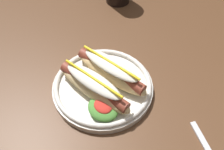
# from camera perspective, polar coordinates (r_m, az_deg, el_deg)

# --- Properties ---
(dining_table) EXTENTS (1.20, 1.00, 0.74)m
(dining_table) POSITION_cam_1_polar(r_m,az_deg,el_deg) (0.71, 4.23, -6.99)
(dining_table) COLOR #51331E
(dining_table) RESTS_ON ground_plane
(hot_dog_plate) EXTENTS (0.24, 0.24, 0.08)m
(hot_dog_plate) POSITION_cam_1_polar(r_m,az_deg,el_deg) (0.60, -2.08, -1.90)
(hot_dog_plate) COLOR silver
(hot_dog_plate) RESTS_ON dining_table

